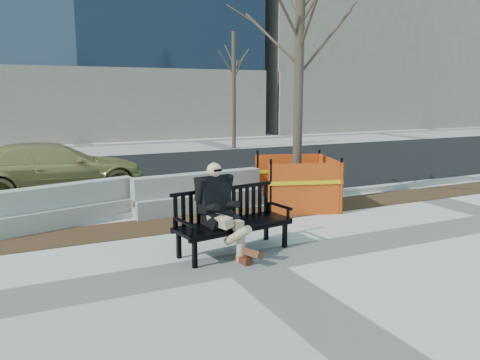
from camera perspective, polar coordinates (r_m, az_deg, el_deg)
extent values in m
plane|color=beige|center=(7.53, 0.76, -9.89)|extent=(120.00, 120.00, 0.00)
cube|color=#47301C|center=(9.82, -5.92, -5.06)|extent=(40.00, 1.20, 0.02)
cube|color=black|center=(15.68, -13.47, 0.52)|extent=(60.00, 10.40, 0.01)
cube|color=#9E9B93|center=(10.68, -7.62, -3.53)|extent=(60.00, 0.25, 0.12)
imported|color=#9F9751|center=(13.45, -21.31, -1.54)|extent=(4.79, 2.19, 1.36)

